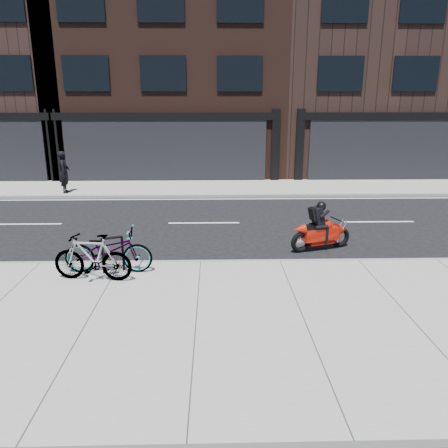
{
  "coord_description": "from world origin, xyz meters",
  "views": [
    {
      "loc": [
        0.34,
        -12.25,
        4.06
      ],
      "look_at": [
        0.61,
        -1.26,
        0.9
      ],
      "focal_mm": 35.0,
      "sensor_mm": 36.0,
      "label": 1
    }
  ],
  "objects_px": {
    "bike_rack": "(113,251)",
    "motorcycle": "(324,230)",
    "pedestrian": "(64,172)",
    "bicycle_front": "(108,250)",
    "bicycle_rear": "(92,257)"
  },
  "relations": [
    {
      "from": "bike_rack",
      "to": "bicycle_front",
      "type": "relative_size",
      "value": 0.43
    },
    {
      "from": "bike_rack",
      "to": "pedestrian",
      "type": "bearing_deg",
      "value": 113.93
    },
    {
      "from": "bike_rack",
      "to": "bicycle_front",
      "type": "distance_m",
      "value": 0.1
    },
    {
      "from": "motorcycle",
      "to": "pedestrian",
      "type": "height_order",
      "value": "pedestrian"
    },
    {
      "from": "bike_rack",
      "to": "motorcycle",
      "type": "bearing_deg",
      "value": 18.9
    },
    {
      "from": "bike_rack",
      "to": "motorcycle",
      "type": "distance_m",
      "value": 5.72
    },
    {
      "from": "bicycle_rear",
      "to": "motorcycle",
      "type": "bearing_deg",
      "value": 119.55
    },
    {
      "from": "bicycle_rear",
      "to": "motorcycle",
      "type": "height_order",
      "value": "motorcycle"
    },
    {
      "from": "motorcycle",
      "to": "pedestrian",
      "type": "distance_m",
      "value": 11.97
    },
    {
      "from": "pedestrian",
      "to": "motorcycle",
      "type": "bearing_deg",
      "value": -136.22
    },
    {
      "from": "bicycle_front",
      "to": "pedestrian",
      "type": "xyz_separation_m",
      "value": [
        -3.97,
        9.16,
        0.36
      ]
    },
    {
      "from": "bike_rack",
      "to": "pedestrian",
      "type": "xyz_separation_m",
      "value": [
        -4.06,
        9.16,
        0.39
      ]
    },
    {
      "from": "bicycle_front",
      "to": "pedestrian",
      "type": "height_order",
      "value": "pedestrian"
    },
    {
      "from": "bike_rack",
      "to": "motorcycle",
      "type": "xyz_separation_m",
      "value": [
        5.41,
        1.85,
        -0.08
      ]
    },
    {
      "from": "motorcycle",
      "to": "pedestrian",
      "type": "xyz_separation_m",
      "value": [
        -9.48,
        7.31,
        0.46
      ]
    }
  ]
}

